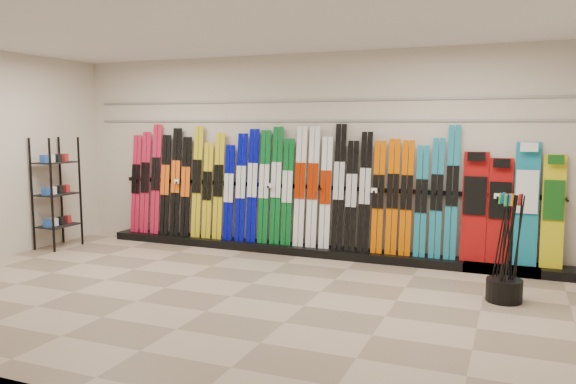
% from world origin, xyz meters
% --- Properties ---
extents(floor, '(8.00, 8.00, 0.00)m').
position_xyz_m(floor, '(0.00, 0.00, 0.00)').
color(floor, '#86725C').
rests_on(floor, ground).
extents(back_wall, '(8.00, 0.00, 8.00)m').
position_xyz_m(back_wall, '(0.00, 2.50, 1.50)').
color(back_wall, beige).
rests_on(back_wall, floor).
extents(ceiling, '(8.00, 8.00, 0.00)m').
position_xyz_m(ceiling, '(0.00, 0.00, 3.00)').
color(ceiling, silver).
rests_on(ceiling, back_wall).
extents(ski_rack_base, '(8.00, 0.40, 0.12)m').
position_xyz_m(ski_rack_base, '(0.22, 2.28, 0.06)').
color(ski_rack_base, black).
rests_on(ski_rack_base, floor).
extents(skis, '(5.37, 0.21, 1.83)m').
position_xyz_m(skis, '(-0.46, 2.32, 0.96)').
color(skis, red).
rests_on(skis, ski_rack_base).
extents(snowboards, '(1.26, 0.25, 1.60)m').
position_xyz_m(snowboards, '(2.91, 2.35, 0.86)').
color(snowboards, '#990C0C').
rests_on(snowboards, ski_rack_base).
extents(accessory_rack, '(0.40, 0.60, 1.74)m').
position_xyz_m(accessory_rack, '(-3.75, 1.24, 0.87)').
color(accessory_rack, black).
rests_on(accessory_rack, floor).
extents(pole_bin, '(0.39, 0.39, 0.25)m').
position_xyz_m(pole_bin, '(2.89, 0.99, 0.12)').
color(pole_bin, black).
rests_on(pole_bin, floor).
extents(ski_poles, '(0.33, 0.28, 1.18)m').
position_xyz_m(ski_poles, '(2.90, 0.98, 0.61)').
color(ski_poles, black).
rests_on(ski_poles, pole_bin).
extents(slatwall_rail_0, '(7.60, 0.02, 0.03)m').
position_xyz_m(slatwall_rail_0, '(0.00, 2.48, 2.00)').
color(slatwall_rail_0, gray).
rests_on(slatwall_rail_0, back_wall).
extents(slatwall_rail_1, '(7.60, 0.02, 0.03)m').
position_xyz_m(slatwall_rail_1, '(0.00, 2.48, 2.30)').
color(slatwall_rail_1, gray).
rests_on(slatwall_rail_1, back_wall).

